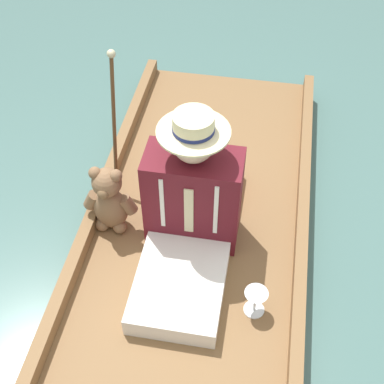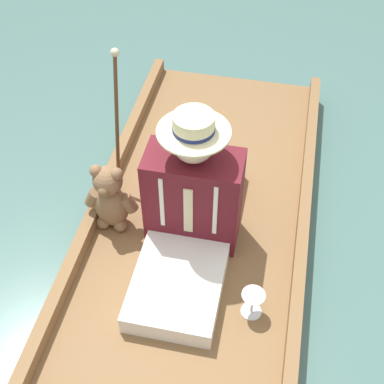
{
  "view_description": "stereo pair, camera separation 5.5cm",
  "coord_description": "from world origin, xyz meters",
  "px_view_note": "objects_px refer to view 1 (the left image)",
  "views": [
    {
      "loc": [
        -0.29,
        1.59,
        2.3
      ],
      "look_at": [
        0.01,
        -0.11,
        0.45
      ],
      "focal_mm": 50.0,
      "sensor_mm": 36.0,
      "label": 1
    },
    {
      "loc": [
        -0.34,
        1.58,
        2.3
      ],
      "look_at": [
        0.01,
        -0.11,
        0.45
      ],
      "focal_mm": 50.0,
      "sensor_mm": 36.0,
      "label": 2
    }
  ],
  "objects_px": {
    "wine_glass": "(256,297)",
    "walking_cane": "(114,115)",
    "seated_person": "(190,213)",
    "teddy_bear": "(109,201)"
  },
  "relations": [
    {
      "from": "teddy_bear",
      "to": "walking_cane",
      "type": "distance_m",
      "value": 0.44
    },
    {
      "from": "wine_glass",
      "to": "walking_cane",
      "type": "distance_m",
      "value": 1.16
    },
    {
      "from": "teddy_bear",
      "to": "walking_cane",
      "type": "xyz_separation_m",
      "value": [
        0.04,
        -0.34,
        0.28
      ]
    },
    {
      "from": "wine_glass",
      "to": "walking_cane",
      "type": "xyz_separation_m",
      "value": [
        0.83,
        -0.72,
        0.37
      ]
    },
    {
      "from": "walking_cane",
      "to": "wine_glass",
      "type": "bearing_deg",
      "value": 138.91
    },
    {
      "from": "seated_person",
      "to": "wine_glass",
      "type": "bearing_deg",
      "value": 130.89
    },
    {
      "from": "seated_person",
      "to": "walking_cane",
      "type": "height_order",
      "value": "walking_cane"
    },
    {
      "from": "wine_glass",
      "to": "teddy_bear",
      "type": "bearing_deg",
      "value": -26.09
    },
    {
      "from": "seated_person",
      "to": "wine_glass",
      "type": "distance_m",
      "value": 0.5
    },
    {
      "from": "seated_person",
      "to": "walking_cane",
      "type": "bearing_deg",
      "value": -49.15
    }
  ]
}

